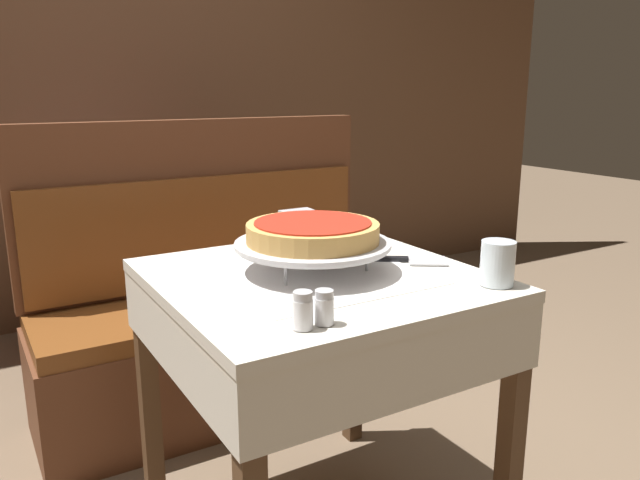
{
  "coord_description": "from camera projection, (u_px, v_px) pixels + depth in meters",
  "views": [
    {
      "loc": [
        -0.75,
        -1.28,
        1.2
      ],
      "look_at": [
        0.0,
        -0.01,
        0.83
      ],
      "focal_mm": 35.0,
      "sensor_mm": 36.0,
      "label": 1
    }
  ],
  "objects": [
    {
      "name": "booth_bench",
      "position": [
        220.0,
        326.0,
        2.35
      ],
      "size": [
        1.34,
        0.46,
        1.08
      ],
      "color": "brown",
      "rests_on": "ground_plane"
    },
    {
      "name": "salt_shaker",
      "position": [
        303.0,
        310.0,
        1.19
      ],
      "size": [
        0.04,
        0.04,
        0.07
      ],
      "color": "silver",
      "rests_on": "dining_table_front"
    },
    {
      "name": "water_glass_near",
      "position": [
        498.0,
        263.0,
        1.45
      ],
      "size": [
        0.08,
        0.08,
        0.1
      ],
      "color": "silver",
      "rests_on": "dining_table_front"
    },
    {
      "name": "condiment_caddy",
      "position": [
        113.0,
        186.0,
        2.71
      ],
      "size": [
        0.13,
        0.13,
        0.15
      ],
      "color": "black",
      "rests_on": "dining_table_rear"
    },
    {
      "name": "pizza_server",
      "position": [
        403.0,
        260.0,
        1.66
      ],
      "size": [
        0.24,
        0.19,
        0.01
      ],
      "color": "#BCBCC1",
      "rests_on": "dining_table_front"
    },
    {
      "name": "napkin_holder",
      "position": [
        297.0,
        225.0,
        1.89
      ],
      "size": [
        0.1,
        0.05,
        0.09
      ],
      "color": "#B2B2B7",
      "rests_on": "dining_table_front"
    },
    {
      "name": "pizza_pan_stand",
      "position": [
        314.0,
        245.0,
        1.55
      ],
      "size": [
        0.39,
        0.39,
        0.08
      ],
      "color": "#ADADB2",
      "rests_on": "dining_table_front"
    },
    {
      "name": "back_wall_panel",
      "position": [
        112.0,
        86.0,
        3.14
      ],
      "size": [
        6.0,
        0.04,
        2.4
      ],
      "primitive_type": "cube",
      "color": "brown",
      "rests_on": "ground_plane"
    },
    {
      "name": "dining_table_rear",
      "position": [
        105.0,
        217.0,
        2.78
      ],
      "size": [
        0.62,
        0.62,
        0.74
      ],
      "color": "red",
      "rests_on": "ground_plane"
    },
    {
      "name": "dining_table_front",
      "position": [
        317.0,
        316.0,
        1.58
      ],
      "size": [
        0.77,
        0.77,
        0.75
      ],
      "color": "beige",
      "rests_on": "ground_plane"
    },
    {
      "name": "deep_dish_pizza",
      "position": [
        314.0,
        231.0,
        1.54
      ],
      "size": [
        0.33,
        0.33,
        0.05
      ],
      "color": "tan",
      "rests_on": "pizza_pan_stand"
    },
    {
      "name": "pepper_shaker",
      "position": [
        324.0,
        307.0,
        1.21
      ],
      "size": [
        0.04,
        0.04,
        0.07
      ],
      "color": "silver",
      "rests_on": "dining_table_front"
    }
  ]
}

